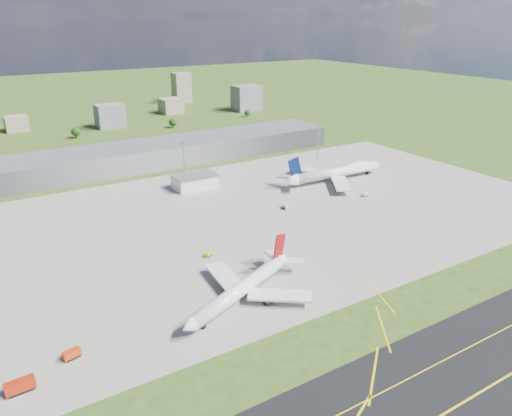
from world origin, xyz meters
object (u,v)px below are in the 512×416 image
fire_truck (20,386)px  crash_tender (72,354)px  tug_yellow (208,254)px  van_white_near (285,207)px  airliner_red_twin (243,288)px  van_white_far (365,194)px  airliner_blue_quad (337,172)px

fire_truck → crash_tender: 17.86m
tug_yellow → van_white_near: 70.53m
airliner_red_twin → fire_truck: bearing=-16.9°
fire_truck → van_white_far: (202.05, 70.92, -0.69)m
airliner_red_twin → airliner_blue_quad: 158.70m
tug_yellow → van_white_far: van_white_far is taller
fire_truck → van_white_near: fire_truck is taller
airliner_blue_quad → van_white_near: bearing=-154.6°
airliner_blue_quad → tug_yellow: airliner_blue_quad is taller
airliner_red_twin → van_white_near: 97.95m
fire_truck → crash_tender: bearing=21.7°
airliner_blue_quad → van_white_far: airliner_blue_quad is taller
airliner_blue_quad → airliner_red_twin: bearing=-140.8°
airliner_blue_quad → crash_tender: (-191.82, -96.19, -4.20)m
crash_tender → van_white_far: 196.37m
crash_tender → tug_yellow: 80.63m
airliner_blue_quad → van_white_near: size_ratio=15.89×
van_white_far → fire_truck: bearing=-174.6°
airliner_blue_quad → crash_tender: size_ratio=13.13×
airliner_red_twin → van_white_far: size_ratio=13.34×
fire_truck → crash_tender: (16.17, 7.56, -0.36)m
crash_tender → van_white_near: size_ratio=1.21×
fire_truck → van_white_near: size_ratio=1.74×
crash_tender → van_white_near: (132.94, 71.54, -0.25)m
tug_yellow → van_white_far: (116.73, 21.88, 0.20)m
airliner_blue_quad → van_white_near: 63.99m
tug_yellow → van_white_near: bearing=-8.4°
airliner_red_twin → tug_yellow: airliner_red_twin is taller
fire_truck → van_white_far: 214.13m
tug_yellow → fire_truck: bearing=176.3°
crash_tender → airliner_red_twin: bearing=-11.0°
fire_truck → tug_yellow: (85.32, 49.04, -0.89)m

